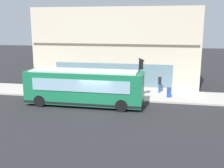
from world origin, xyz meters
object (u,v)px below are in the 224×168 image
(traffic_light_near_corner, at_px, (141,71))
(pedestrian_by_light_pole, at_px, (97,81))
(fire_hydrant, at_px, (125,87))
(newspaper_vending_box, at_px, (169,92))
(pedestrian_near_building_entrance, at_px, (143,84))
(pedestrian_near_hydrant, at_px, (160,82))
(city_bus_nearside, at_px, (84,88))

(traffic_light_near_corner, distance_m, pedestrian_by_light_pole, 5.49)
(fire_hydrant, height_order, newspaper_vending_box, newspaper_vending_box)
(newspaper_vending_box, bearing_deg, pedestrian_near_building_entrance, 79.73)
(pedestrian_near_hydrant, distance_m, newspaper_vending_box, 1.90)
(pedestrian_near_building_entrance, bearing_deg, pedestrian_by_light_pole, 79.76)
(pedestrian_near_hydrant, bearing_deg, newspaper_vending_box, -149.73)
(city_bus_nearside, height_order, newspaper_vending_box, city_bus_nearside)
(fire_hydrant, bearing_deg, newspaper_vending_box, -110.47)
(pedestrian_near_building_entrance, height_order, pedestrian_near_hydrant, pedestrian_near_hydrant)
(traffic_light_near_corner, bearing_deg, pedestrian_near_building_entrance, -3.22)
(city_bus_nearside, xyz_separation_m, pedestrian_by_light_pole, (4.86, 0.11, -0.41))
(traffic_light_near_corner, xyz_separation_m, pedestrian_near_building_entrance, (1.48, -0.08, -1.60))
(pedestrian_near_hydrant, relative_size, newspaper_vending_box, 1.98)
(city_bus_nearside, xyz_separation_m, pedestrian_near_hydrant, (5.10, -6.29, -0.37))
(traffic_light_near_corner, relative_size, pedestrian_by_light_pole, 2.16)
(traffic_light_near_corner, height_order, fire_hydrant, traffic_light_near_corner)
(fire_hydrant, height_order, pedestrian_near_building_entrance, pedestrian_near_building_entrance)
(pedestrian_by_light_pole, distance_m, newspaper_vending_box, 7.44)
(pedestrian_near_hydrant, bearing_deg, fire_hydrant, 88.77)
(pedestrian_by_light_pole, bearing_deg, pedestrian_near_building_entrance, -100.24)
(traffic_light_near_corner, xyz_separation_m, fire_hydrant, (2.65, 1.77, -2.24))
(city_bus_nearside, distance_m, pedestrian_near_hydrant, 8.10)
(fire_hydrant, height_order, pedestrian_near_hydrant, pedestrian_near_hydrant)
(fire_hydrant, bearing_deg, traffic_light_near_corner, -146.22)
(city_bus_nearside, distance_m, pedestrian_near_building_entrance, 6.17)
(fire_hydrant, distance_m, pedestrian_near_hydrant, 3.53)
(pedestrian_by_light_pole, bearing_deg, city_bus_nearside, -178.76)
(city_bus_nearside, height_order, pedestrian_by_light_pole, city_bus_nearside)
(traffic_light_near_corner, height_order, newspaper_vending_box, traffic_light_near_corner)
(traffic_light_near_corner, relative_size, newspaper_vending_box, 4.15)
(fire_hydrant, distance_m, newspaper_vending_box, 4.67)
(fire_hydrant, xyz_separation_m, pedestrian_near_building_entrance, (-1.18, -1.86, 0.64))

